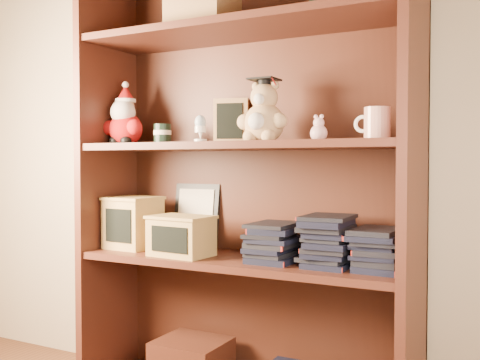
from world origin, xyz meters
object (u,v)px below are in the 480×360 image
Objects in this scene: bookcase at (246,191)px; grad_teddy_bear at (263,117)px; teacher_mug at (376,124)px; treats_box at (133,222)px.

bookcase is 7.27× the size of grad_teddy_bear.
grad_teddy_bear is at bearing -179.00° from teacher_mug.
teacher_mug is (0.38, 0.01, -0.03)m from grad_teddy_bear.
bookcase is 14.18× the size of teacher_mug.
grad_teddy_bear reaches higher than teacher_mug.
treats_box is at bearing -173.67° from bookcase.
bookcase is 0.53m from teacher_mug.
treats_box is (-0.46, -0.05, -0.13)m from bookcase.
teacher_mug is 1.00m from treats_box.
teacher_mug is at bearing 1.00° from grad_teddy_bear.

